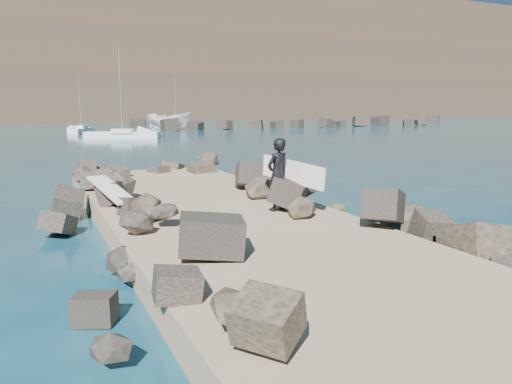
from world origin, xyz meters
The scene contains 14 objects.
ground centered at (0.00, 0.00, 0.00)m, with size 800.00×800.00×0.00m, color #0F384C.
jetty centered at (0.00, -2.00, 0.30)m, with size 6.00×26.00×0.60m, color #8C7759.
riprap_left centered at (-2.90, -1.50, 0.50)m, with size 2.60×22.00×1.00m, color black.
riprap_right centered at (2.90, -1.50, 0.50)m, with size 2.60×22.00×1.00m, color black.
breakwater_secondary centered at (35.00, 55.00, 0.60)m, with size 52.00×4.00×1.20m, color black.
headland centered at (10.00, 160.00, 16.00)m, with size 360.00×140.00×32.00m, color #2D4919.
surfboard_resting centered at (-2.64, 2.87, 1.04)m, with size 0.54×2.16×0.07m, color white.
boat_imported centered at (13.90, 58.58, 1.21)m, with size 2.35×6.25×2.41m, color white.
surfer_with_board centered at (1.53, 0.78, 1.60)m, with size 1.20×2.40×1.98m.
sailboat_d centered at (19.02, 73.36, 0.35)m, with size 3.79×6.93×8.27m.
sailboat_b centered at (1.55, 53.16, 0.35)m, with size 3.67×5.67×7.03m.
sailboat_f centered at (35.50, 97.56, 0.35)m, with size 1.91×5.83×7.04m.
sailboat_c centered at (4.59, 42.49, 0.35)m, with size 7.73×5.27×9.39m.
headland_buildings centered at (16.81, 152.19, 33.97)m, with size 137.50×30.50×5.00m.
Camera 1 is at (-4.66, -11.12, 3.46)m, focal length 35.00 mm.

